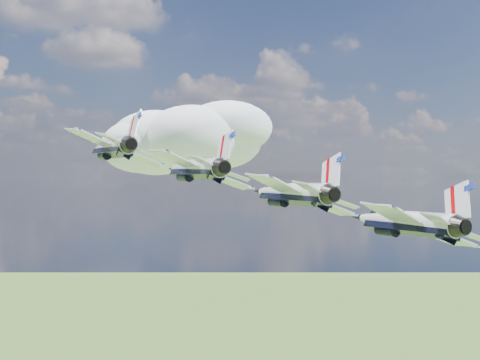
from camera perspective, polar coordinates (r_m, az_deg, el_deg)
name	(u,v)px	position (r m, az deg, el deg)	size (l,w,h in m)	color
cloud_far	(182,135)	(314.15, -4.96, 3.84)	(66.39, 52.17, 26.08)	white
jet_0	(111,147)	(76.03, -10.94, 2.78)	(10.49, 15.53, 4.64)	white
jet_1	(194,168)	(69.64, -3.95, 1.01)	(10.49, 15.53, 4.64)	white
jet_2	(290,193)	(64.56, 4.27, -1.09)	(10.49, 15.53, 4.64)	white
jet_3	(402,221)	(61.11, 13.66, -3.46)	(10.49, 15.53, 4.64)	silver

